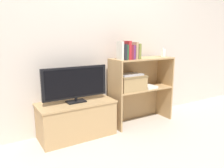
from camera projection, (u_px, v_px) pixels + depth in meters
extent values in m
plane|color=#BCB2A3|center=(119.00, 133.00, 2.74)|extent=(16.00, 16.00, 0.00)
cube|color=beige|center=(101.00, 36.00, 2.86)|extent=(10.00, 0.05, 2.40)
cube|color=tan|center=(77.00, 120.00, 2.63)|extent=(0.89, 0.41, 0.41)
cube|color=tan|center=(76.00, 103.00, 2.58)|extent=(0.91, 0.43, 0.02)
cube|color=black|center=(76.00, 101.00, 2.58)|extent=(0.22, 0.14, 0.02)
cylinder|color=black|center=(76.00, 99.00, 2.57)|extent=(0.04, 0.04, 0.04)
cube|color=black|center=(75.00, 82.00, 2.53)|extent=(0.78, 0.04, 0.37)
cube|color=black|center=(76.00, 83.00, 2.51)|extent=(0.72, 0.00, 0.32)
cube|color=tan|center=(115.00, 110.00, 2.85)|extent=(0.02, 0.34, 0.50)
cube|color=tan|center=(163.00, 100.00, 3.29)|extent=(0.02, 0.34, 0.50)
cube|color=tan|center=(134.00, 102.00, 3.20)|extent=(0.85, 0.02, 0.50)
cube|color=tan|center=(141.00, 88.00, 3.02)|extent=(0.85, 0.34, 0.02)
cube|color=tan|center=(115.00, 76.00, 2.76)|extent=(0.02, 0.34, 0.41)
cube|color=tan|center=(165.00, 71.00, 3.19)|extent=(0.02, 0.34, 0.41)
cube|color=tan|center=(135.00, 71.00, 3.11)|extent=(0.85, 0.02, 0.41)
cube|color=tan|center=(142.00, 59.00, 2.93)|extent=(0.85, 0.34, 0.02)
cube|color=silver|center=(120.00, 51.00, 2.65)|extent=(0.03, 0.12, 0.23)
cube|color=#232328|center=(123.00, 52.00, 2.67)|extent=(0.03, 0.16, 0.19)
cube|color=#286638|center=(125.00, 52.00, 2.69)|extent=(0.02, 0.14, 0.18)
cube|color=#B22328|center=(127.00, 50.00, 2.70)|extent=(0.04, 0.15, 0.23)
cube|color=maroon|center=(129.00, 52.00, 2.73)|extent=(0.03, 0.14, 0.18)
cube|color=#6B2D66|center=(132.00, 52.00, 2.75)|extent=(0.03, 0.13, 0.17)
cube|color=tan|center=(134.00, 51.00, 2.76)|extent=(0.03, 0.14, 0.21)
cube|color=olive|center=(137.00, 51.00, 2.78)|extent=(0.03, 0.15, 0.19)
cube|color=white|center=(163.00, 53.00, 3.11)|extent=(0.05, 0.04, 0.11)
cylinder|color=silver|center=(164.00, 48.00, 3.10)|extent=(0.01, 0.01, 0.03)
cube|color=tan|center=(129.00, 83.00, 2.88)|extent=(0.37, 0.30, 0.20)
cube|color=olive|center=(130.00, 76.00, 2.86)|extent=(0.38, 0.30, 0.02)
cube|color=#BCBCC1|center=(130.00, 74.00, 2.85)|extent=(0.31, 0.22, 0.02)
cylinder|color=#99999E|center=(130.00, 74.00, 2.85)|extent=(0.02, 0.02, 0.00)
cube|color=silver|center=(148.00, 87.00, 3.01)|extent=(0.18, 0.22, 0.03)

